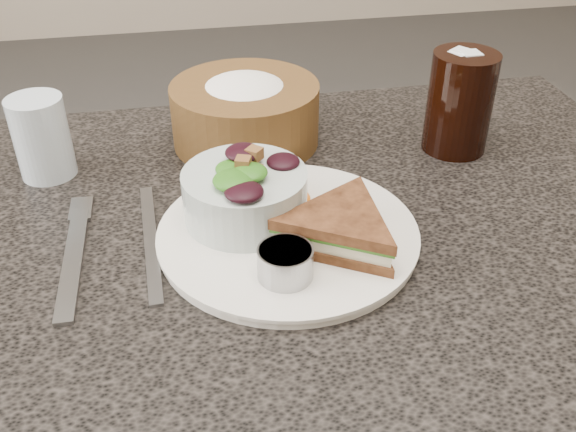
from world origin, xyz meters
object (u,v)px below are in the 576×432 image
(salad_bowl, at_px, (245,187))
(bread_basket, at_px, (245,104))
(sandwich, at_px, (341,229))
(water_glass, at_px, (42,137))
(dinner_plate, at_px, (288,235))
(dressing_ramekin, at_px, (285,263))
(cola_glass, at_px, (460,98))

(salad_bowl, relative_size, bread_basket, 0.68)
(sandwich, xyz_separation_m, water_glass, (-0.31, 0.23, 0.02))
(dinner_plate, relative_size, bread_basket, 1.41)
(dinner_plate, height_order, sandwich, sandwich)
(bread_basket, bearing_deg, dressing_ramekin, -90.84)
(dressing_ramekin, xyz_separation_m, cola_glass, (0.27, 0.23, 0.04))
(cola_glass, height_order, water_glass, cola_glass)
(dinner_plate, relative_size, cola_glass, 1.93)
(sandwich, bearing_deg, water_glass, 174.94)
(sandwich, distance_m, dressing_ramekin, 0.08)
(sandwich, relative_size, dressing_ramekin, 2.76)
(dressing_ramekin, bearing_deg, salad_bowl, 102.27)
(salad_bowl, height_order, cola_glass, cola_glass)
(salad_bowl, distance_m, cola_glass, 0.32)
(dressing_ramekin, bearing_deg, sandwich, 31.31)
(dressing_ramekin, bearing_deg, dinner_plate, 77.04)
(cola_glass, bearing_deg, bread_basket, 165.23)
(bread_basket, bearing_deg, salad_bowl, -98.00)
(cola_glass, distance_m, water_glass, 0.52)
(water_glass, bearing_deg, cola_glass, -3.55)
(sandwich, xyz_separation_m, dressing_ramekin, (-0.06, -0.04, -0.00))
(dressing_ramekin, relative_size, bread_basket, 0.28)
(sandwich, height_order, cola_glass, cola_glass)
(dressing_ramekin, distance_m, cola_glass, 0.36)
(bread_basket, relative_size, water_glass, 1.93)
(dressing_ramekin, xyz_separation_m, water_glass, (-0.25, 0.27, 0.02))
(cola_glass, bearing_deg, dinner_plate, -147.94)
(bread_basket, xyz_separation_m, cola_glass, (0.27, -0.07, 0.02))
(dinner_plate, distance_m, dressing_ramekin, 0.08)
(water_glass, bearing_deg, salad_bowl, -35.31)
(bread_basket, bearing_deg, cola_glass, -14.77)
(dinner_plate, relative_size, sandwich, 1.84)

